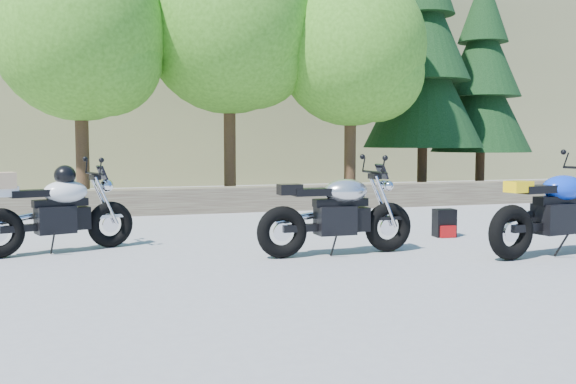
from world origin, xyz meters
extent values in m
plane|color=gray|center=(0.00, 0.00, 0.00)|extent=(90.00, 90.00, 0.00)
cube|color=#4F4135|center=(0.00, 5.50, 0.25)|extent=(22.00, 0.55, 0.50)
cube|color=olive|center=(3.00, 28.00, 7.50)|extent=(80.00, 30.00, 15.00)
cylinder|color=#382314|center=(-2.50, 7.20, 1.51)|extent=(0.28, 0.28, 3.02)
sphere|color=#387419|center=(-2.50, 7.20, 3.78)|extent=(3.67, 3.67, 3.67)
sphere|color=#387419|center=(-2.00, 6.90, 3.13)|extent=(2.38, 2.38, 2.38)
cylinder|color=#382314|center=(0.80, 7.60, 1.68)|extent=(0.28, 0.28, 3.36)
sphere|color=#387419|center=(0.80, 7.60, 4.20)|extent=(4.08, 4.08, 4.08)
sphere|color=#387419|center=(1.30, 7.30, 3.48)|extent=(2.64, 2.64, 2.64)
cylinder|color=#382314|center=(3.60, 7.00, 1.46)|extent=(0.28, 0.28, 2.91)
sphere|color=#387419|center=(3.60, 7.00, 3.64)|extent=(3.54, 3.54, 3.54)
sphere|color=#387419|center=(4.10, 6.70, 3.02)|extent=(2.29, 2.29, 2.29)
cylinder|color=#382314|center=(6.20, 8.20, 1.08)|extent=(0.26, 0.26, 2.16)
cone|color=black|center=(6.20, 8.20, 2.88)|extent=(3.17, 3.17, 3.24)
cone|color=black|center=(6.20, 8.20, 4.46)|extent=(2.45, 2.45, 2.88)
cylinder|color=#382314|center=(8.40, 8.80, 0.96)|extent=(0.26, 0.26, 1.92)
cone|color=black|center=(8.40, 8.80, 2.56)|extent=(2.82, 2.82, 2.88)
cone|color=black|center=(8.40, 8.80, 3.97)|extent=(2.18, 2.18, 2.56)
cone|color=black|center=(8.40, 8.80, 5.25)|extent=(1.41, 1.41, 2.05)
torus|color=black|center=(1.34, 0.27, 0.32)|extent=(0.65, 0.18, 0.64)
torus|color=black|center=(-0.11, 0.23, 0.32)|extent=(0.65, 0.18, 0.64)
cylinder|color=silver|center=(1.34, 0.27, 0.32)|extent=(0.22, 0.05, 0.22)
cylinder|color=silver|center=(-0.11, 0.23, 0.32)|extent=(0.22, 0.05, 0.22)
cube|color=black|center=(0.59, 0.25, 0.44)|extent=(0.49, 0.32, 0.36)
cube|color=black|center=(0.66, 0.25, 0.66)|extent=(0.71, 0.18, 0.10)
ellipsoid|color=silver|center=(0.73, 0.26, 0.81)|extent=(0.59, 0.41, 0.31)
cube|color=black|center=(0.29, 0.24, 0.81)|extent=(0.51, 0.24, 0.09)
cube|color=black|center=(-0.01, 0.24, 0.85)|extent=(0.29, 0.21, 0.13)
cylinder|color=black|center=(1.13, 0.27, 1.04)|extent=(0.05, 0.67, 0.03)
sphere|color=silver|center=(1.30, 0.27, 0.87)|extent=(0.18, 0.18, 0.18)
torus|color=black|center=(-2.10, 1.69, 0.31)|extent=(0.64, 0.35, 0.63)
cylinder|color=silver|center=(-2.10, 1.69, 0.31)|extent=(0.22, 0.11, 0.21)
cube|color=black|center=(-2.78, 1.45, 0.43)|extent=(0.54, 0.43, 0.35)
cube|color=black|center=(-2.72, 1.47, 0.64)|extent=(0.70, 0.37, 0.10)
ellipsoid|color=silver|center=(-2.66, 1.50, 0.78)|extent=(0.65, 0.54, 0.30)
cube|color=black|center=(-3.06, 1.36, 0.78)|extent=(0.53, 0.36, 0.09)
cube|color=silver|center=(-3.34, 1.26, 0.82)|extent=(0.32, 0.27, 0.13)
cylinder|color=black|center=(-2.29, 1.62, 1.01)|extent=(0.24, 0.62, 0.03)
sphere|color=silver|center=(-2.14, 1.67, 0.84)|extent=(0.18, 0.18, 0.18)
ellipsoid|color=black|center=(-2.66, 1.50, 1.00)|extent=(0.35, 0.36, 0.26)
cube|color=tan|center=(-3.38, 1.25, 0.96)|extent=(0.36, 0.33, 0.20)
torus|color=black|center=(2.49, -0.70, 0.34)|extent=(0.70, 0.29, 0.68)
cylinder|color=silver|center=(2.49, -0.70, 0.34)|extent=(0.24, 0.08, 0.23)
cube|color=black|center=(3.21, -0.57, 0.46)|extent=(0.56, 0.40, 0.38)
cube|color=black|center=(3.29, -0.56, 0.70)|extent=(0.76, 0.30, 0.11)
ellipsoid|color=#0E37D5|center=(3.36, -0.54, 0.85)|extent=(0.67, 0.51, 0.32)
cube|color=black|center=(2.90, -0.63, 0.85)|extent=(0.56, 0.32, 0.10)
cube|color=yellow|center=(2.59, -0.69, 0.89)|extent=(0.33, 0.26, 0.14)
cube|color=black|center=(2.72, 1.21, 0.21)|extent=(0.32, 0.24, 0.42)
cube|color=#A10D0F|center=(2.71, 1.08, 0.09)|extent=(0.24, 0.06, 0.18)
camera|label=1|loc=(-2.33, -7.23, 1.44)|focal=40.00mm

